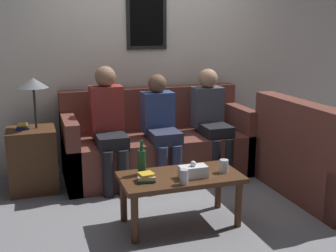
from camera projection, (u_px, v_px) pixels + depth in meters
ground_plane at (171, 189)px, 4.43m from camera, size 16.00×16.00×0.00m
wall_back at (146, 57)px, 5.01m from camera, size 9.00×0.08×2.60m
couch_main at (157, 145)px, 4.82m from camera, size 2.11×0.85×0.97m
couch_side at (321, 162)px, 4.21m from camera, size 0.85×1.37×0.97m
coffee_table at (180, 183)px, 3.57m from camera, size 1.02×0.53×0.44m
side_table_with_lamp at (33, 155)px, 4.33m from camera, size 0.48×0.48×1.17m
wine_bottle at (142, 162)px, 3.54m from camera, size 0.07×0.07×0.30m
drinking_glass at (224, 166)px, 3.61m from camera, size 0.08×0.08×0.11m
book_stack at (146, 177)px, 3.41m from camera, size 0.16×0.14×0.07m
soda_can at (184, 177)px, 3.34m from camera, size 0.07×0.07×0.12m
tissue_box at (193, 171)px, 3.48m from camera, size 0.23×0.12×0.15m
person_left at (109, 122)px, 4.38m from camera, size 0.34×0.59×1.27m
person_middle at (161, 123)px, 4.54m from camera, size 0.34×0.60×1.16m
person_right at (211, 116)px, 4.79m from camera, size 0.34×0.59×1.20m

